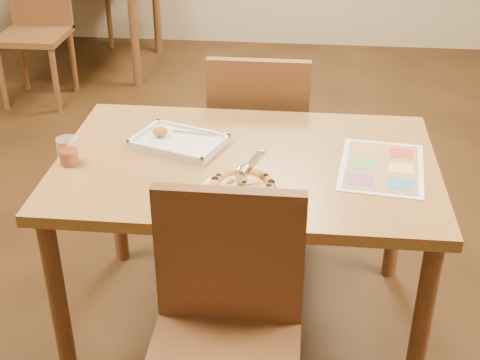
# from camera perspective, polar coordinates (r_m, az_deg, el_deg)

# --- Properties ---
(dining_table) EXTENTS (1.30, 0.85, 0.72)m
(dining_table) POSITION_cam_1_polar(r_m,az_deg,el_deg) (2.33, 0.54, -0.13)
(dining_table) COLOR olive
(dining_table) RESTS_ON ground
(chair_near) EXTENTS (0.42, 0.42, 0.47)m
(chair_near) POSITION_cam_1_polar(r_m,az_deg,el_deg) (1.88, -1.21, -11.06)
(chair_near) COLOR brown
(chair_near) RESTS_ON ground
(chair_far) EXTENTS (0.42, 0.42, 0.47)m
(chair_far) POSITION_cam_1_polar(r_m,az_deg,el_deg) (2.90, 1.64, 4.58)
(chair_far) COLOR brown
(chair_far) RESTS_ON ground
(bg_chair_near) EXTENTS (0.42, 0.42, 0.47)m
(bg_chair_near) POSITION_cam_1_polar(r_m,az_deg,el_deg) (4.74, -17.01, 13.38)
(bg_chair_near) COLOR brown
(bg_chair_near) RESTS_ON ground
(plate) EXTENTS (0.31, 0.31, 0.01)m
(plate) POSITION_cam_1_polar(r_m,az_deg,el_deg) (2.09, -0.00, -1.03)
(plate) COLOR silver
(plate) RESTS_ON dining_table
(pizza) EXTENTS (0.21, 0.21, 0.03)m
(pizza) POSITION_cam_1_polar(r_m,az_deg,el_deg) (2.08, 0.22, -0.56)
(pizza) COLOR gold
(pizza) RESTS_ON plate
(pizza_cutter) EXTENTS (0.08, 0.12, 0.08)m
(pizza_cutter) POSITION_cam_1_polar(r_m,az_deg,el_deg) (2.09, 0.80, 1.21)
(pizza_cutter) COLOR silver
(pizza_cutter) RESTS_ON pizza
(appetizer_tray) EXTENTS (0.36, 0.30, 0.06)m
(appetizer_tray) POSITION_cam_1_polar(r_m,az_deg,el_deg) (2.40, -5.36, 3.26)
(appetizer_tray) COLOR silver
(appetizer_tray) RESTS_ON dining_table
(glass_tumbler) EXTENTS (0.07, 0.07, 0.09)m
(glass_tumbler) POSITION_cam_1_polar(r_m,az_deg,el_deg) (2.32, -14.42, 2.27)
(glass_tumbler) COLOR maroon
(glass_tumbler) RESTS_ON dining_table
(menu) EXTENTS (0.32, 0.41, 0.00)m
(menu) POSITION_cam_1_polar(r_m,az_deg,el_deg) (2.29, 12.00, 1.12)
(menu) COLOR white
(menu) RESTS_ON dining_table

